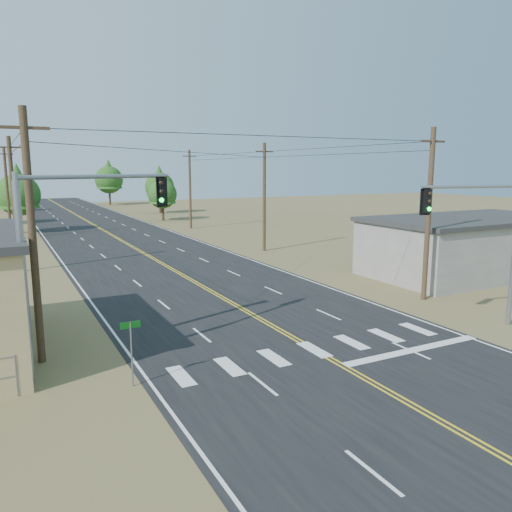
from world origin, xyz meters
TOP-DOWN VIEW (x-y plane):
  - ground at (0.00, 0.00)m, footprint 220.00×220.00m
  - road at (0.00, 30.00)m, footprint 15.00×200.00m
  - building_right at (19.00, 16.00)m, footprint 15.00×8.00m
  - utility_pole_left_near at (-10.50, 12.00)m, footprint 1.80×0.30m
  - utility_pole_left_mid at (-10.50, 32.00)m, footprint 1.80×0.30m
  - utility_pole_left_far at (-10.50, 52.00)m, footprint 1.80×0.30m
  - utility_pole_right_near at (10.50, 12.00)m, footprint 1.80×0.30m
  - utility_pole_right_mid at (10.50, 32.00)m, footprint 1.80×0.30m
  - utility_pole_right_far at (10.50, 52.00)m, footprint 1.80×0.30m
  - signal_mast_left at (-9.20, 10.72)m, footprint 6.25×2.68m
  - signal_mast_right at (9.06, 6.80)m, footprint 5.43×1.31m
  - street_sign at (-7.80, 8.00)m, footprint 0.71×0.06m
  - tree_left_near at (-9.26, 57.02)m, footprint 4.99×4.99m
  - tree_left_far at (-9.00, 91.15)m, footprint 3.55×3.55m
  - tree_right_near at (10.23, 63.23)m, footprint 4.25×4.25m
  - tree_right_mid at (13.45, 75.32)m, footprint 4.94×4.94m
  - tree_right_far at (9.72, 99.33)m, footprint 5.74×5.74m

SIDE VIEW (x-z plane):
  - ground at x=0.00m, z-range 0.00..0.00m
  - road at x=0.00m, z-range 0.00..0.02m
  - street_sign at x=-7.80m, z-range 0.41..2.81m
  - building_right at x=19.00m, z-range 0.00..4.00m
  - tree_left_far at x=-9.00m, z-range 0.66..6.56m
  - tree_right_near at x=10.23m, z-range 0.79..7.87m
  - signal_mast_right at x=9.06m, z-range 1.22..8.29m
  - tree_right_mid at x=13.45m, z-range 0.92..9.15m
  - tree_left_near at x=-9.26m, z-range 0.93..9.25m
  - utility_pole_left_near at x=-10.50m, z-range 0.12..10.12m
  - utility_pole_left_mid at x=-10.50m, z-range 0.12..10.12m
  - utility_pole_left_far at x=-10.50m, z-range 0.12..10.12m
  - utility_pole_right_near at x=10.50m, z-range 0.12..10.12m
  - utility_pole_right_mid at x=10.50m, z-range 0.12..10.12m
  - utility_pole_right_far at x=10.50m, z-range 0.12..10.12m
  - signal_mast_left at x=-9.20m, z-range 1.37..8.97m
  - tree_right_far at x=9.72m, z-range 1.07..10.64m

